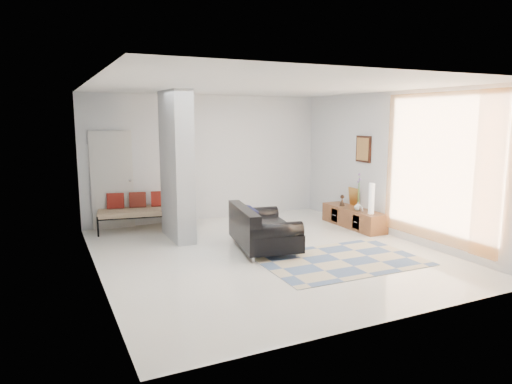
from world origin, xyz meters
name	(u,v)px	position (x,y,z in m)	size (l,w,h in m)	color
floor	(266,253)	(0.00, 0.00, 0.00)	(6.00, 6.00, 0.00)	white
ceiling	(267,87)	(0.00, 0.00, 2.80)	(6.00, 6.00, 0.00)	white
wall_back	(207,158)	(0.00, 3.00, 1.40)	(6.00, 6.00, 0.00)	silver
wall_front	(391,202)	(0.00, -3.00, 1.40)	(6.00, 6.00, 0.00)	silver
wall_left	(94,182)	(-2.75, 0.00, 1.40)	(6.00, 6.00, 0.00)	silver
wall_right	(394,165)	(2.75, 0.00, 1.40)	(6.00, 6.00, 0.00)	silver
partition_column	(177,166)	(-1.10, 1.60, 1.40)	(0.35, 1.20, 2.80)	#A8ADAF
hallway_door	(112,180)	(-2.10, 2.96, 1.02)	(0.85, 0.06, 2.04)	silver
curtain	(438,168)	(2.67, -1.15, 1.45)	(2.55, 2.55, 0.00)	#FF9F43
wall_art	(363,149)	(2.72, 0.90, 1.65)	(0.04, 0.45, 0.55)	black
media_console	(353,217)	(2.52, 0.90, 0.21)	(0.45, 1.69, 0.80)	brown
loveseat	(261,229)	(0.01, 0.25, 0.35)	(1.19, 1.73, 0.76)	silver
daybed	(145,209)	(-1.51, 2.63, 0.41)	(2.04, 1.12, 0.77)	black
area_rug	(340,260)	(0.90, -0.90, 0.01)	(2.58, 1.72, 0.01)	#C2B594
cylinder_lamp	(371,199)	(2.50, 0.32, 0.71)	(0.11, 0.11, 0.62)	white
bronze_figurine	(342,200)	(2.47, 1.24, 0.52)	(0.12, 0.12, 0.24)	#322116
vase	(358,206)	(2.47, 0.69, 0.49)	(0.17, 0.17, 0.17)	white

